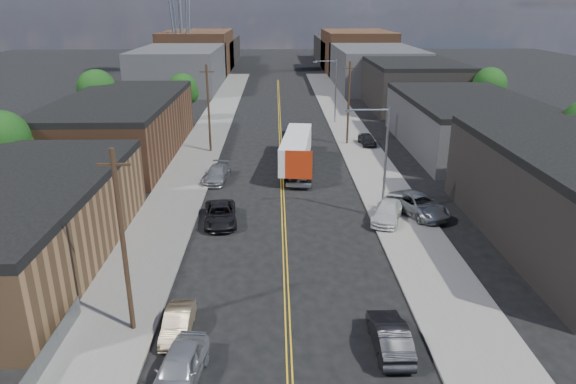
{
  "coord_description": "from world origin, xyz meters",
  "views": [
    {
      "loc": [
        -0.55,
        -13.23,
        16.29
      ],
      "look_at": [
        0.35,
        24.3,
        2.5
      ],
      "focal_mm": 32.0,
      "sensor_mm": 36.0,
      "label": 1
    }
  ],
  "objects_px": {
    "car_left_d": "(217,174)",
    "car_right_lot_c": "(367,139)",
    "car_right_lot_b": "(387,212)",
    "car_left_c": "(220,214)",
    "car_left_a": "(180,368)",
    "car_right_oncoming": "(390,336)",
    "car_left_b": "(178,323)",
    "car_right_lot_a": "(419,205)",
    "semi_truck": "(296,148)"
  },
  "relations": [
    {
      "from": "car_left_b",
      "to": "semi_truck",
      "type": "bearing_deg",
      "value": 76.32
    },
    {
      "from": "car_right_lot_b",
      "to": "car_right_oncoming",
      "type": "bearing_deg",
      "value": -81.14
    },
    {
      "from": "car_left_b",
      "to": "car_right_lot_b",
      "type": "bearing_deg",
      "value": 46.17
    },
    {
      "from": "semi_truck",
      "to": "car_left_a",
      "type": "relative_size",
      "value": 3.13
    },
    {
      "from": "car_left_d",
      "to": "car_right_oncoming",
      "type": "xyz_separation_m",
      "value": [
        11.38,
        -26.24,
        0.02
      ]
    },
    {
      "from": "car_left_a",
      "to": "car_right_lot_b",
      "type": "xyz_separation_m",
      "value": [
        13.2,
        18.08,
        0.06
      ]
    },
    {
      "from": "semi_truck",
      "to": "car_right_lot_a",
      "type": "height_order",
      "value": "semi_truck"
    },
    {
      "from": "car_left_c",
      "to": "car_right_lot_b",
      "type": "relative_size",
      "value": 1.08
    },
    {
      "from": "car_left_c",
      "to": "car_right_lot_a",
      "type": "height_order",
      "value": "car_right_lot_a"
    },
    {
      "from": "car_left_c",
      "to": "car_right_oncoming",
      "type": "height_order",
      "value": "car_right_oncoming"
    },
    {
      "from": "car_left_b",
      "to": "car_left_c",
      "type": "distance_m",
      "value": 14.51
    },
    {
      "from": "semi_truck",
      "to": "car_left_d",
      "type": "distance_m",
      "value": 9.08
    },
    {
      "from": "car_left_b",
      "to": "car_right_oncoming",
      "type": "relative_size",
      "value": 0.84
    },
    {
      "from": "car_left_d",
      "to": "car_right_lot_b",
      "type": "bearing_deg",
      "value": -29.0
    },
    {
      "from": "car_left_c",
      "to": "semi_truck",
      "type": "bearing_deg",
      "value": 59.73
    },
    {
      "from": "car_right_oncoming",
      "to": "car_right_lot_b",
      "type": "bearing_deg",
      "value": -101.92
    },
    {
      "from": "car_left_b",
      "to": "car_right_lot_a",
      "type": "relative_size",
      "value": 0.66
    },
    {
      "from": "car_left_a",
      "to": "car_left_b",
      "type": "distance_m",
      "value": 3.79
    },
    {
      "from": "car_left_a",
      "to": "car_right_oncoming",
      "type": "xyz_separation_m",
      "value": [
        10.03,
        2.2,
        -0.05
      ]
    },
    {
      "from": "car_left_b",
      "to": "car_left_d",
      "type": "relative_size",
      "value": 0.76
    },
    {
      "from": "car_left_b",
      "to": "car_left_c",
      "type": "relative_size",
      "value": 0.72
    },
    {
      "from": "car_left_a",
      "to": "car_left_d",
      "type": "height_order",
      "value": "car_left_a"
    },
    {
      "from": "car_left_d",
      "to": "car_right_lot_c",
      "type": "distance_m",
      "value": 21.17
    },
    {
      "from": "car_left_c",
      "to": "car_right_oncoming",
      "type": "relative_size",
      "value": 1.16
    },
    {
      "from": "car_left_d",
      "to": "car_right_lot_b",
      "type": "height_order",
      "value": "car_right_lot_b"
    },
    {
      "from": "car_left_c",
      "to": "car_left_a",
      "type": "bearing_deg",
      "value": -96.22
    },
    {
      "from": "car_right_lot_a",
      "to": "car_left_a",
      "type": "bearing_deg",
      "value": -152.64
    },
    {
      "from": "car_right_lot_a",
      "to": "car_right_lot_c",
      "type": "height_order",
      "value": "car_right_lot_a"
    },
    {
      "from": "car_left_a",
      "to": "car_right_lot_b",
      "type": "relative_size",
      "value": 0.96
    },
    {
      "from": "car_left_d",
      "to": "car_left_a",
      "type": "bearing_deg",
      "value": -80.82
    },
    {
      "from": "car_left_d",
      "to": "car_left_c",
      "type": "bearing_deg",
      "value": -76.02
    },
    {
      "from": "car_left_a",
      "to": "car_left_b",
      "type": "height_order",
      "value": "car_left_a"
    },
    {
      "from": "car_left_b",
      "to": "car_left_d",
      "type": "bearing_deg",
      "value": 91.72
    },
    {
      "from": "car_left_b",
      "to": "car_right_lot_b",
      "type": "xyz_separation_m",
      "value": [
        13.95,
        14.37,
        0.23
      ]
    },
    {
      "from": "car_left_c",
      "to": "car_left_d",
      "type": "relative_size",
      "value": 1.05
    },
    {
      "from": "car_right_oncoming",
      "to": "car_right_lot_c",
      "type": "relative_size",
      "value": 1.16
    },
    {
      "from": "car_left_b",
      "to": "car_right_lot_b",
      "type": "height_order",
      "value": "car_right_lot_b"
    },
    {
      "from": "car_left_d",
      "to": "car_right_lot_a",
      "type": "bearing_deg",
      "value": -21.37
    },
    {
      "from": "car_left_a",
      "to": "car_right_lot_a",
      "type": "height_order",
      "value": "car_right_lot_a"
    },
    {
      "from": "car_left_b",
      "to": "car_right_lot_b",
      "type": "distance_m",
      "value": 20.03
    },
    {
      "from": "car_right_lot_b",
      "to": "car_left_b",
      "type": "bearing_deg",
      "value": -114.02
    },
    {
      "from": "car_left_a",
      "to": "car_right_lot_c",
      "type": "height_order",
      "value": "car_left_a"
    },
    {
      "from": "car_left_b",
      "to": "car_left_c",
      "type": "xyz_separation_m",
      "value": [
        0.75,
        14.49,
        0.11
      ]
    },
    {
      "from": "semi_truck",
      "to": "car_right_lot_b",
      "type": "height_order",
      "value": "semi_truck"
    },
    {
      "from": "car_left_c",
      "to": "car_left_d",
      "type": "height_order",
      "value": "car_left_c"
    },
    {
      "from": "car_left_d",
      "to": "car_right_lot_c",
      "type": "xyz_separation_m",
      "value": [
        16.86,
        12.8,
        0.09
      ]
    },
    {
      "from": "car_left_c",
      "to": "car_right_lot_a",
      "type": "relative_size",
      "value": 0.91
    },
    {
      "from": "car_right_lot_b",
      "to": "car_right_lot_c",
      "type": "relative_size",
      "value": 1.23
    },
    {
      "from": "semi_truck",
      "to": "car_right_lot_c",
      "type": "xyz_separation_m",
      "value": [
        9.01,
        8.47,
        -1.34
      ]
    },
    {
      "from": "car_left_a",
      "to": "car_left_c",
      "type": "relative_size",
      "value": 0.89
    }
  ]
}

